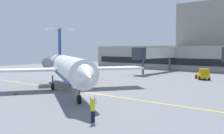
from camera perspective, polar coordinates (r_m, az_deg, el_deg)
name	(u,v)px	position (r m, az deg, el deg)	size (l,w,h in m)	color
ground	(91,94)	(33.76, -4.49, -5.79)	(120.00, 120.00, 0.11)	slate
jet_bridge_east	(155,53)	(63.37, 9.15, 2.90)	(2.40, 16.95, 5.89)	silver
regional_jet	(67,67)	(36.60, -9.67, 0.05)	(25.71, 20.46, 9.03)	white
pushback_tractor	(203,75)	(51.33, 18.98, -1.54)	(3.24, 3.36, 2.03)	#E5B20C
marshaller	(93,109)	(20.73, -4.14, -9.02)	(0.34, 0.83, 1.99)	#191E33
safety_cone_bravo	(16,92)	(35.17, -19.93, -5.13)	(0.47, 0.47, 0.55)	orange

